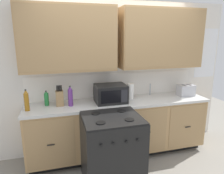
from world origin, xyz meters
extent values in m
plane|color=gray|center=(0.00, 0.00, 0.00)|extent=(8.00, 8.00, 0.00)
cube|color=white|center=(0.00, 0.62, 1.25)|extent=(4.09, 0.05, 2.51)
cube|color=white|center=(0.00, 0.60, 1.13)|extent=(2.89, 0.01, 0.40)
cube|color=tan|center=(-0.75, 0.43, 1.90)|extent=(1.40, 0.34, 0.95)
cube|color=#A58052|center=(-0.75, 0.26, 1.90)|extent=(1.37, 0.01, 0.89)
cube|color=tan|center=(0.75, 0.43, 1.90)|extent=(1.40, 0.34, 0.95)
cube|color=#A58052|center=(0.75, 0.26, 1.90)|extent=(1.37, 0.01, 0.89)
cube|color=white|center=(1.80, 0.60, 1.63)|extent=(0.44, 0.01, 0.90)
cube|color=black|center=(0.00, 0.33, 0.05)|extent=(2.83, 0.48, 0.10)
cube|color=tan|center=(0.00, 0.30, 0.49)|extent=(2.89, 0.60, 0.79)
cube|color=#A88354|center=(-1.08, 0.00, 0.49)|extent=(0.67, 0.01, 0.73)
cube|color=black|center=(-1.08, -0.02, 0.49)|extent=(0.10, 0.01, 0.01)
cube|color=#A88354|center=(-0.36, 0.00, 0.49)|extent=(0.67, 0.01, 0.73)
cube|color=black|center=(-0.36, -0.02, 0.49)|extent=(0.10, 0.01, 0.01)
cube|color=#A88354|center=(0.36, 0.00, 0.49)|extent=(0.67, 0.01, 0.73)
cube|color=black|center=(0.36, -0.02, 0.49)|extent=(0.10, 0.01, 0.01)
cube|color=#A88354|center=(1.08, 0.00, 0.49)|extent=(0.67, 0.01, 0.73)
cube|color=black|center=(1.08, -0.02, 0.49)|extent=(0.10, 0.01, 0.01)
cube|color=silver|center=(0.00, 0.30, 0.91)|extent=(2.92, 0.63, 0.04)
cube|color=#A8AAAF|center=(0.63, 0.33, 0.91)|extent=(0.56, 0.38, 0.02)
cube|color=black|center=(-0.30, -0.33, 0.46)|extent=(0.76, 0.66, 0.92)
cube|color=black|center=(-0.30, -0.33, 0.93)|extent=(0.74, 0.65, 0.02)
cylinder|color=black|center=(-0.48, -0.49, 0.94)|extent=(0.12, 0.12, 0.01)
cylinder|color=black|center=(-0.12, -0.49, 0.94)|extent=(0.12, 0.12, 0.01)
cylinder|color=black|center=(-0.48, -0.17, 0.94)|extent=(0.12, 0.12, 0.01)
cylinder|color=black|center=(-0.12, -0.17, 0.94)|extent=(0.12, 0.12, 0.01)
cylinder|color=black|center=(-0.52, -0.67, 0.75)|extent=(0.03, 0.02, 0.03)
cylinder|color=black|center=(-0.38, -0.67, 0.75)|extent=(0.03, 0.02, 0.03)
cylinder|color=black|center=(-0.22, -0.67, 0.75)|extent=(0.03, 0.02, 0.03)
cylinder|color=black|center=(-0.08, -0.67, 0.75)|extent=(0.03, 0.02, 0.03)
cube|color=black|center=(-0.15, 0.29, 1.07)|extent=(0.48, 0.36, 0.28)
cube|color=black|center=(-0.19, 0.11, 1.07)|extent=(0.31, 0.01, 0.19)
cube|color=#28282D|center=(0.01, 0.11, 1.07)|extent=(0.10, 0.01, 0.19)
cube|color=#B7B7BC|center=(1.22, 0.30, 1.02)|extent=(0.28, 0.18, 0.19)
cube|color=black|center=(1.17, 0.30, 1.11)|extent=(0.02, 0.13, 0.01)
cube|color=black|center=(1.27, 0.30, 1.11)|extent=(0.02, 0.13, 0.01)
cube|color=#9C794E|center=(-0.92, 0.35, 1.04)|extent=(0.11, 0.14, 0.22)
cylinder|color=black|center=(-0.95, 0.34, 1.19)|extent=(0.02, 0.02, 0.09)
cylinder|color=black|center=(-0.93, 0.34, 1.19)|extent=(0.02, 0.02, 0.09)
cylinder|color=black|center=(-0.91, 0.34, 1.19)|extent=(0.02, 0.02, 0.09)
cylinder|color=black|center=(-0.89, 0.34, 1.19)|extent=(0.02, 0.02, 0.09)
cylinder|color=#B2B5BA|center=(0.63, 0.51, 1.03)|extent=(0.02, 0.02, 0.20)
cylinder|color=white|center=(0.21, 0.37, 1.06)|extent=(0.12, 0.12, 0.26)
cylinder|color=#9E6619|center=(-1.37, 0.23, 1.05)|extent=(0.07, 0.07, 0.24)
cone|color=#9E6619|center=(-1.37, 0.23, 1.20)|extent=(0.06, 0.06, 0.06)
cylinder|color=black|center=(-1.37, 0.23, 1.23)|extent=(0.02, 0.02, 0.02)
cylinder|color=#663384|center=(-0.77, 0.28, 1.05)|extent=(0.07, 0.07, 0.24)
cone|color=#663384|center=(-0.77, 0.28, 1.20)|extent=(0.06, 0.06, 0.06)
cylinder|color=black|center=(-0.77, 0.28, 1.23)|extent=(0.02, 0.02, 0.02)
cylinder|color=#237A38|center=(-1.11, 0.40, 1.02)|extent=(0.07, 0.07, 0.18)
cone|color=#237A38|center=(-1.11, 0.40, 1.13)|extent=(0.06, 0.06, 0.05)
cylinder|color=black|center=(-1.11, 0.40, 1.15)|extent=(0.02, 0.02, 0.02)
camera|label=1|loc=(-0.96, -2.71, 1.93)|focal=33.09mm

